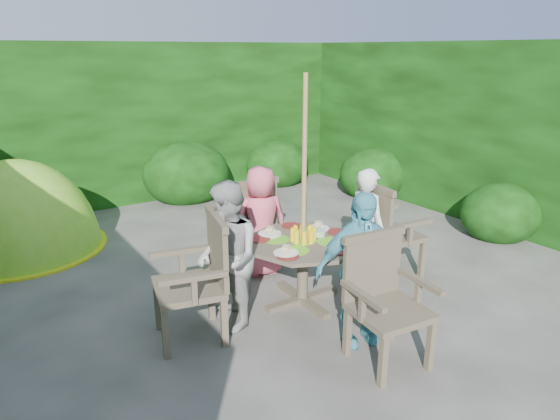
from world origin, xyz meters
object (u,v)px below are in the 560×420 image
garden_chair_right (386,229)px  garden_chair_back (248,220)px  patio_table (303,250)px  child_right (366,227)px  garden_chair_left (199,277)px  child_front (359,269)px  parasol_pole (304,195)px  garden_chair_front (383,298)px  child_left (228,257)px  child_back (261,221)px  dome_tent (24,250)px

garden_chair_right → garden_chair_back: size_ratio=1.02×
patio_table → child_right: bearing=-1.2°
garden_chair_left → child_front: 1.34m
parasol_pole → garden_chair_right: size_ratio=2.15×
patio_table → garden_chair_back: size_ratio=1.14×
patio_table → garden_chair_front: (-0.02, -1.09, -0.02)m
garden_chair_left → garden_chair_front: (1.07, -1.10, -0.03)m
garden_chair_left → child_left: 0.31m
garden_chair_front → child_front: (-0.00, 0.29, 0.14)m
parasol_pole → child_back: 0.94m
dome_tent → patio_table: bearing=-40.2°
child_left → child_back: child_left is taller
garden_chair_front → garden_chair_right: bearing=50.8°
patio_table → child_front: (-0.02, -0.80, 0.12)m
garden_chair_front → patio_table: bearing=95.5°
patio_table → garden_chair_front: 1.09m
patio_table → child_front: 0.81m
garden_chair_left → patio_table: bearing=103.0°
garden_chair_back → dome_tent: dome_tent is taller
parasol_pole → child_right: (0.80, -0.02, -0.47)m
patio_table → garden_chair_left: garden_chair_left is taller
child_back → child_front: bearing=102.1°
garden_chair_right → child_front: 1.36m
garden_chair_back → dome_tent: 2.93m
child_front → dome_tent: child_front is taller
garden_chair_right → garden_chair_left: size_ratio=0.98×
garden_chair_left → garden_chair_right: bearing=102.7°
parasol_pole → garden_chair_left: (-1.09, 0.00, -0.54)m
parasol_pole → garden_chair_right: 1.22m
child_right → child_left: size_ratio=0.94×
patio_table → garden_chair_right: garden_chair_right is taller
child_right → child_back: 1.13m
parasol_pole → garden_chair_front: parasol_pole is taller
garden_chair_right → child_left: 1.89m
parasol_pole → child_front: size_ratio=1.66×
garden_chair_right → garden_chair_left: (-2.18, 0.02, 0.01)m
patio_table → garden_chair_right: 1.09m
garden_chair_left → dome_tent: 3.23m
garden_chair_left → garden_chair_front: garden_chair_left is taller
child_front → dome_tent: bearing=132.7°
parasol_pole → patio_table: bearing=11.6°
parasol_pole → dome_tent: (-2.12, 3.02, -1.10)m
patio_table → dome_tent: bearing=125.1°
garden_chair_right → child_right: 0.30m
child_back → parasol_pole: bearing=102.1°
garden_chair_back → child_front: size_ratio=0.76×
child_right → garden_chair_left: bearing=86.8°
garden_chair_left → child_back: size_ratio=0.86×
patio_table → child_back: 0.80m
patio_table → child_left: bearing=178.9°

